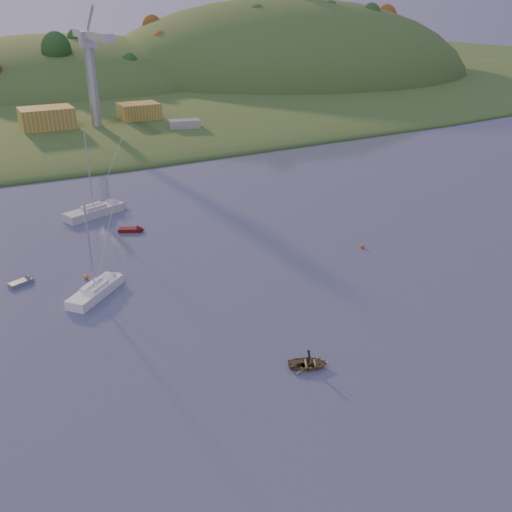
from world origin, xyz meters
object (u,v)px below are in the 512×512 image
sailboat_far (94,211)px  canoe (309,364)px  red_tender (135,230)px  grey_dinghy (25,281)px  sailboat_near (95,290)px

sailboat_far → canoe: bearing=-101.2°
red_tender → grey_dinghy: red_tender is taller
sailboat_far → canoe: size_ratio=3.51×
sailboat_near → canoe: sailboat_near is taller
sailboat_near → sailboat_far: (5.85, 24.56, 0.09)m
sailboat_near → canoe: bearing=-101.3°
sailboat_near → canoe: 24.68m
sailboat_far → red_tender: (3.30, -8.69, -0.52)m
canoe → sailboat_far: bearing=33.4°
canoe → red_tender: bearing=30.4°
sailboat_far → red_tender: sailboat_far is taller
sailboat_near → grey_dinghy: size_ratio=3.32×
grey_dinghy → sailboat_near: bearing=-71.6°
sailboat_near → red_tender: (9.15, 15.87, -0.43)m
sailboat_near → canoe: size_ratio=3.00×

